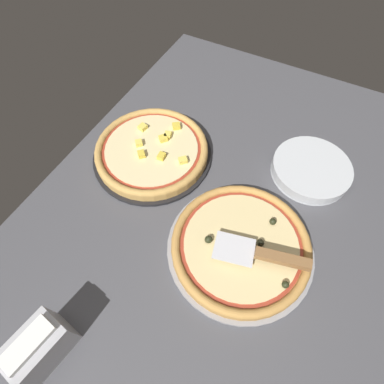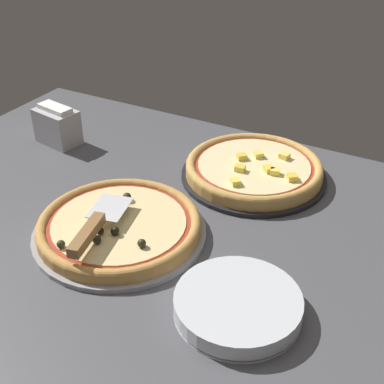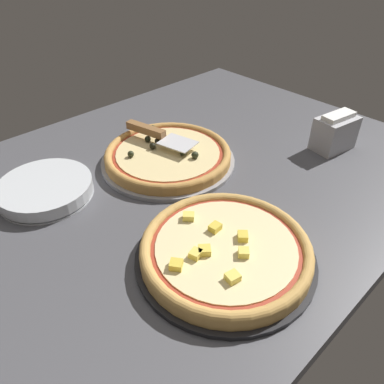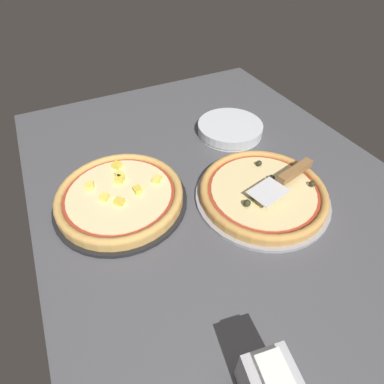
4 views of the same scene
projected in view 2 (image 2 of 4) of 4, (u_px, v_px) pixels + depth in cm
name	position (u px, v px, depth cm)	size (l,w,h in cm)	color
ground_plane	(161.00, 231.00, 110.62)	(137.13, 96.37, 3.60)	#4C4C51
pizza_pan_front	(120.00, 232.00, 106.30)	(34.49, 34.49, 1.00)	#939399
pizza_front	(119.00, 225.00, 105.27)	(32.42, 32.42, 3.93)	#C68E47
pizza_pan_back	(253.00, 176.00, 124.99)	(33.74, 33.74, 1.00)	black
pizza_back	(254.00, 168.00, 123.80)	(31.71, 31.71, 3.83)	tan
serving_spatula	(92.00, 228.00, 98.61)	(9.03, 21.22, 2.00)	silver
plate_stack	(238.00, 305.00, 87.43)	(21.16, 21.16, 3.50)	silver
napkin_holder	(57.00, 125.00, 138.00)	(12.09, 8.87, 10.25)	#B2B2B7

